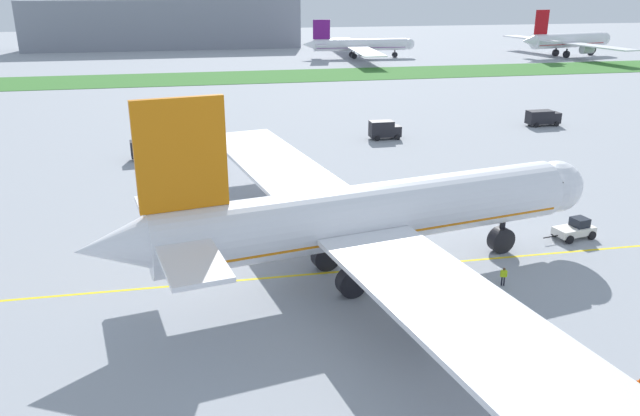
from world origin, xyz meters
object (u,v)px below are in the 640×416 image
(pushback_tug, at_px, (575,229))
(service_truck_baggage_loader, at_px, (543,117))
(service_truck_fuel_bowser, at_px, (151,149))
(ground_crew_wingwalker_port, at_px, (504,275))
(service_truck_catering_van, at_px, (384,129))
(parked_airliner_far_right, at_px, (567,41))
(parked_airliner_far_centre, at_px, (359,45))
(traffic_cone_near_nose, at_px, (613,369))
(airliner_foreground, at_px, (364,217))

(pushback_tug, xyz_separation_m, service_truck_baggage_loader, (24.20, 49.44, 0.57))
(service_truck_fuel_bowser, bearing_deg, ground_crew_wingwalker_port, -56.26)
(service_truck_fuel_bowser, height_order, service_truck_catering_van, service_truck_catering_van)
(service_truck_fuel_bowser, xyz_separation_m, parked_airliner_far_right, (132.15, 106.76, 3.73))
(parked_airliner_far_centre, bearing_deg, traffic_cone_near_nose, -98.83)
(traffic_cone_near_nose, distance_m, service_truck_catering_van, 67.54)
(airliner_foreground, relative_size, ground_crew_wingwalker_port, 43.01)
(service_truck_baggage_loader, relative_size, parked_airliner_far_centre, 0.10)
(service_truck_fuel_bowser, relative_size, service_truck_catering_van, 1.23)
(ground_crew_wingwalker_port, height_order, parked_airliner_far_centre, parked_airliner_far_centre)
(ground_crew_wingwalker_port, distance_m, traffic_cone_near_nose, 13.64)
(service_truck_catering_van, relative_size, parked_airliner_far_right, 0.09)
(airliner_foreground, relative_size, parked_airliner_far_right, 1.29)
(service_truck_fuel_bowser, bearing_deg, parked_airliner_far_centre, 62.15)
(ground_crew_wingwalker_port, bearing_deg, service_truck_baggage_loader, 57.88)
(airliner_foreground, distance_m, service_truck_catering_van, 52.85)
(pushback_tug, bearing_deg, traffic_cone_near_nose, -116.04)
(traffic_cone_near_nose, relative_size, service_truck_baggage_loader, 0.09)
(pushback_tug, relative_size, parked_airliner_far_right, 0.11)
(pushback_tug, bearing_deg, service_truck_fuel_bowser, 138.28)
(service_truck_baggage_loader, distance_m, service_truck_catering_van, 31.65)
(airliner_foreground, height_order, pushback_tug, airliner_foreground)
(parked_airliner_far_right, bearing_deg, service_truck_fuel_bowser, -141.07)
(airliner_foreground, relative_size, service_truck_baggage_loader, 12.00)
(pushback_tug, height_order, service_truck_baggage_loader, service_truck_baggage_loader)
(service_truck_baggage_loader, xyz_separation_m, parked_airliner_far_right, (63.19, 97.23, 3.74))
(service_truck_baggage_loader, xyz_separation_m, parked_airliner_far_centre, (-7.27, 107.23, 2.73))
(airliner_foreground, distance_m, service_truck_fuel_bowser, 49.42)
(pushback_tug, bearing_deg, parked_airliner_far_centre, 83.83)
(service_truck_fuel_bowser, relative_size, parked_airliner_far_centre, 0.11)
(service_truck_catering_van, bearing_deg, parked_airliner_far_right, 47.02)
(pushback_tug, height_order, ground_crew_wingwalker_port, pushback_tug)
(traffic_cone_near_nose, relative_size, service_truck_catering_van, 0.11)
(traffic_cone_near_nose, distance_m, service_truck_baggage_loader, 79.80)
(airliner_foreground, xyz_separation_m, parked_airliner_far_centre, (40.94, 161.40, -1.61))
(service_truck_fuel_bowser, bearing_deg, parked_airliner_far_right, 38.93)
(ground_crew_wingwalker_port, distance_m, service_truck_fuel_bowser, 58.46)
(pushback_tug, relative_size, ground_crew_wingwalker_port, 3.54)
(traffic_cone_near_nose, height_order, service_truck_baggage_loader, service_truck_baggage_loader)
(parked_airliner_far_centre, bearing_deg, service_truck_fuel_bowser, -117.85)
(service_truck_catering_van, bearing_deg, pushback_tug, -80.99)
(service_truck_baggage_loader, relative_size, service_truck_fuel_bowser, 0.96)
(ground_crew_wingwalker_port, xyz_separation_m, parked_airliner_far_right, (99.68, 155.37, 4.25))
(airliner_foreground, bearing_deg, service_truck_baggage_loader, 48.33)
(traffic_cone_near_nose, distance_m, service_truck_fuel_bowser, 70.81)
(service_truck_fuel_bowser, distance_m, parked_airliner_far_right, 169.93)
(pushback_tug, relative_size, parked_airliner_far_centre, 0.10)
(traffic_cone_near_nose, height_order, service_truck_catering_van, service_truck_catering_van)
(ground_crew_wingwalker_port, bearing_deg, parked_airliner_far_right, 57.32)
(airliner_foreground, xyz_separation_m, service_truck_catering_van, (16.84, 49.92, -4.24))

